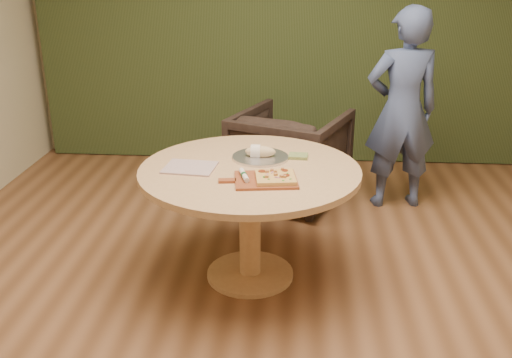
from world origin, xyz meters
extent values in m
cube|color=brown|center=(0.00, 0.00, -0.01)|extent=(5.00, 6.00, 0.02)
cube|color=beige|center=(0.00, 3.01, 1.40)|extent=(5.00, 0.02, 2.80)
cube|color=#283518|center=(0.00, 2.90, 1.40)|extent=(4.80, 0.14, 2.78)
cylinder|color=tan|center=(-0.16, 0.55, 0.01)|extent=(0.56, 0.56, 0.03)
cylinder|color=tan|center=(-0.16, 0.55, 0.35)|extent=(0.13, 0.13, 0.68)
cylinder|color=tan|center=(-0.16, 0.55, 0.73)|extent=(1.34, 1.34, 0.04)
cube|color=brown|center=(-0.05, 0.34, 0.76)|extent=(0.38, 0.32, 0.01)
cube|color=brown|center=(-0.27, 0.31, 0.76)|extent=(0.11, 0.06, 0.01)
cube|color=#D8AA54|center=(0.01, 0.33, 0.78)|extent=(0.25, 0.25, 0.02)
cylinder|color=maroon|center=(0.07, 0.34, 0.79)|extent=(0.04, 0.04, 0.00)
cylinder|color=maroon|center=(0.06, 0.41, 0.79)|extent=(0.04, 0.04, 0.00)
cylinder|color=maroon|center=(-0.07, 0.39, 0.79)|extent=(0.04, 0.04, 0.00)
cube|color=#C6844A|center=(-0.02, 0.40, 0.79)|extent=(0.02, 0.02, 0.01)
cube|color=#C6844A|center=(0.00, 0.38, 0.79)|extent=(0.02, 0.02, 0.01)
cube|color=#C6844A|center=(0.06, 0.30, 0.79)|extent=(0.02, 0.02, 0.01)
cube|color=#C6844A|center=(0.04, 0.42, 0.79)|extent=(0.02, 0.02, 0.01)
cube|color=#C6844A|center=(0.04, 0.31, 0.79)|extent=(0.03, 0.03, 0.01)
cube|color=#C6844A|center=(-0.05, 0.38, 0.79)|extent=(0.03, 0.03, 0.01)
cube|color=#C6844A|center=(-0.04, 0.30, 0.79)|extent=(0.02, 0.02, 0.01)
cube|color=#C6844A|center=(0.01, 0.33, 0.79)|extent=(0.02, 0.02, 0.01)
cube|color=#1D711D|center=(-0.06, 0.30, 0.79)|extent=(0.01, 0.01, 0.00)
cube|color=#1D711D|center=(-0.09, 0.39, 0.79)|extent=(0.01, 0.01, 0.00)
cube|color=#1D711D|center=(0.09, 0.28, 0.79)|extent=(0.01, 0.01, 0.00)
cube|color=#1D711D|center=(0.07, 0.37, 0.79)|extent=(0.01, 0.01, 0.00)
cube|color=#1D711D|center=(0.05, 0.25, 0.79)|extent=(0.01, 0.01, 0.00)
cube|color=#1D711D|center=(-0.03, 0.27, 0.79)|extent=(0.01, 0.01, 0.00)
cube|color=#1D711D|center=(-0.06, 0.31, 0.79)|extent=(0.01, 0.01, 0.00)
cube|color=#A35B89|center=(-0.04, 0.34, 0.79)|extent=(0.01, 0.03, 0.00)
cube|color=#A35B89|center=(0.02, 0.30, 0.79)|extent=(0.03, 0.01, 0.00)
cube|color=#A35B89|center=(-0.02, 0.38, 0.79)|extent=(0.01, 0.03, 0.00)
cylinder|color=beige|center=(-0.17, 0.34, 0.78)|extent=(0.08, 0.17, 0.03)
cylinder|color=#194C26|center=(-0.17, 0.34, 0.78)|extent=(0.04, 0.03, 0.03)
cube|color=silver|center=(-0.20, 0.44, 0.78)|extent=(0.03, 0.04, 0.00)
cube|color=silver|center=(-0.52, 0.51, 0.76)|extent=(0.33, 0.28, 0.01)
cylinder|color=silver|center=(-0.11, 0.73, 0.75)|extent=(0.35, 0.35, 0.01)
cylinder|color=silver|center=(-0.11, 0.73, 0.76)|extent=(0.36, 0.36, 0.02)
ellipsoid|color=#D3B680|center=(-0.11, 0.73, 0.79)|extent=(0.19, 0.08, 0.07)
cylinder|color=beige|center=(-0.14, 0.73, 0.79)|extent=(0.06, 0.09, 0.09)
cube|color=#56682E|center=(0.13, 0.76, 0.76)|extent=(0.13, 0.11, 0.02)
imported|color=black|center=(0.07, 1.84, 0.43)|extent=(1.06, 1.04, 0.85)
imported|color=#42527D|center=(0.95, 1.79, 0.81)|extent=(0.64, 0.48, 1.61)
camera|label=1|loc=(0.11, -2.67, 1.95)|focal=40.00mm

